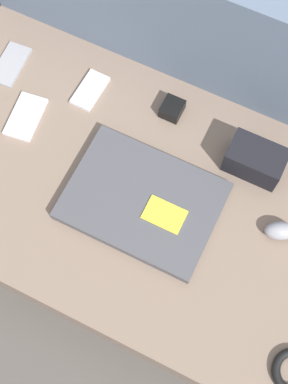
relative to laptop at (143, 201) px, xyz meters
The scene contains 10 objects.
ground_plane 0.17m from the laptop, 109.66° to the left, with size 8.00×8.00×0.00m, color #4C4742.
couch_seat 0.09m from the laptop, 109.66° to the left, with size 1.15×0.63×0.15m.
couch_backrest 0.44m from the laptop, 90.86° to the left, with size 1.15×0.20×0.48m.
laptop is the anchor object (origin of this frame).
computer_mouse 0.31m from the laptop, 12.76° to the left, with size 0.08×0.07×0.04m.
phone_silver 0.36m from the laptop, 168.42° to the left, with size 0.08×0.13×0.01m.
phone_black 0.50m from the laptop, 158.34° to the left, with size 0.07×0.13×0.01m.
phone_small 0.32m from the laptop, 140.22° to the left, with size 0.06×0.11×0.01m.
camera_pouch 0.27m from the laptop, 45.62° to the left, with size 0.13×0.08×0.07m.
charger_brick 0.25m from the laptop, 99.58° to the left, with size 0.05×0.05×0.03m.
Camera 1 is at (0.19, -0.38, 1.30)m, focal length 50.00 mm.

